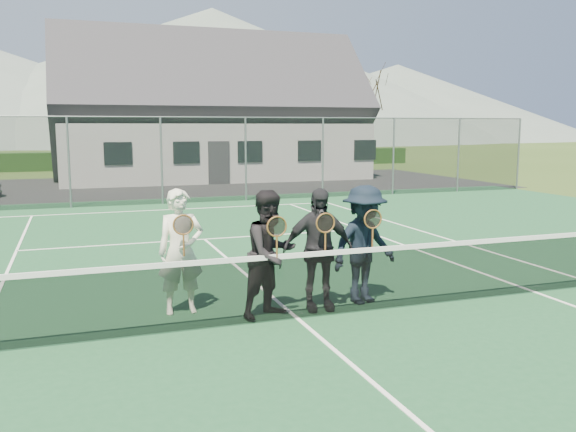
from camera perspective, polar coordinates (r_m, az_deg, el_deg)
name	(u,v)px	position (r m, az deg, el deg)	size (l,w,h in m)	color
ground	(142,187)	(28.00, -13.46, 2.67)	(220.00, 220.00, 0.00)	#304719
court_surface	(297,319)	(8.66, 0.89, -9.66)	(30.00, 30.00, 0.02)	#1C4C2B
tarmac_carpark	(46,190)	(27.88, -21.67, 2.29)	(40.00, 12.00, 0.01)	black
hedge_row	(121,160)	(39.88, -15.32, 5.05)	(40.00, 1.20, 1.10)	black
hill_centre	(213,76)	(105.56, -7.01, 12.89)	(120.00, 120.00, 22.00)	#596B60
hill_east	(397,103)	(117.97, 10.16, 10.40)	(90.00, 90.00, 14.00)	#57685E
court_markings	(297,318)	(8.66, 0.89, -9.56)	(11.03, 23.83, 0.01)	white
tennis_net	(297,283)	(8.51, 0.89, -6.27)	(11.68, 0.08, 1.10)	slate
perimeter_fence	(161,160)	(21.45, -11.75, 5.12)	(30.07, 0.07, 3.02)	slate
clubhouse	(210,101)	(32.48, -7.32, 10.65)	(15.60, 8.20, 7.70)	silver
tree_c	(149,77)	(41.13, -12.87, 12.54)	(3.20, 3.20, 7.77)	#372314
tree_d	(295,81)	(43.46, 0.66, 12.52)	(3.20, 3.20, 7.77)	#372014
tree_e	(372,83)	(45.86, 7.89, 12.23)	(3.20, 3.20, 7.77)	#3A2715
player_a	(181,251)	(8.85, -10.01, -3.29)	(0.66, 0.50, 1.80)	white
player_b	(271,254)	(8.57, -1.61, -3.55)	(1.08, 0.98, 1.80)	black
player_c	(318,249)	(8.89, 2.82, -3.12)	(1.10, 0.56, 1.80)	black
player_d	(364,245)	(9.29, 7.14, -2.67)	(1.30, 0.96, 1.80)	black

